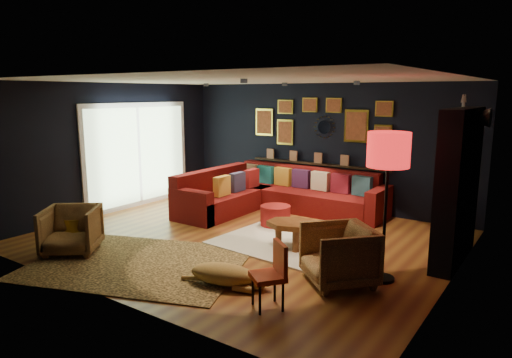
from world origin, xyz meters
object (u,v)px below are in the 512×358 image
Objects in this scene: sectional at (271,195)px; dog at (223,270)px; armchair_right at (339,252)px; pouf at (275,215)px; armchair_left at (71,228)px; coffee_table at (292,227)px; gold_stool at (76,232)px; orange_chair at (273,270)px; floor_lamp at (388,155)px.

dog is at bearing -66.42° from sectional.
pouf is at bearing -177.33° from armchair_right.
pouf is at bearing 20.72° from armchair_left.
coffee_table is 1.23× the size of armchair_left.
gold_stool is 3.70m from orange_chair.
floor_lamp is at bearing 18.27° from gold_stool.
gold_stool is 4.89m from floor_lamp.
coffee_table is 1.27× the size of orange_chair.
pouf is at bearing 134.11° from coffee_table.
coffee_table is 0.50× the size of floor_lamp.
armchair_left reaches higher than gold_stool.
sectional is 1.77× the size of floor_lamp.
coffee_table is at bearing 166.96° from floor_lamp.
dog is at bearing 3.01° from gold_stool.
gold_stool is at bearing -126.60° from pouf.
orange_chair reaches higher than dog.
sectional is 4.47× the size of orange_chair.
armchair_left is at bearing 172.62° from dog.
coffee_table is 3.42m from gold_stool.
armchair_left is 1.03× the size of orange_chair.
coffee_table is at bearing -45.89° from pouf.
armchair_right reaches higher than gold_stool.
armchair_left is at bearing -119.18° from armchair_right.
armchair_right is (3.81, 1.26, 0.02)m from armchair_left.
floor_lamp is 2.51m from dog.
sectional is 4.34m from orange_chair.
pouf is at bearing 93.04° from dog.
armchair_left is 3.49m from orange_chair.
floor_lamp reaches higher than dog.
coffee_table is at bearing 152.14° from orange_chair.
armchair_left is 4.01m from armchair_right.
armchair_right is at bearing 22.67° from dog.
gold_stool is at bearing 97.90° from armchair_left.
coffee_table is 0.81× the size of dog.
dog is (-1.59, -1.32, -1.43)m from floor_lamp.
floor_lamp reaches higher than gold_stool.
floor_lamp reaches higher than orange_chair.
sectional reaches higher than gold_stool.
floor_lamp reaches higher than sectional.
orange_chair is (1.68, -2.71, 0.23)m from pouf.
floor_lamp is at bearing 24.58° from dog.
coffee_table reaches higher than dog.
orange_chair is 0.88m from dog.
orange_chair is (-0.33, -1.04, 0.03)m from armchair_right.
pouf is 3.45m from armchair_left.
armchair_left is at bearing -106.23° from sectional.
sectional is 6.23× the size of pouf.
sectional is 7.23× the size of gold_stool.
floor_lamp is at bearing -34.98° from sectional.
floor_lamp is at bearing -27.24° from pouf.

